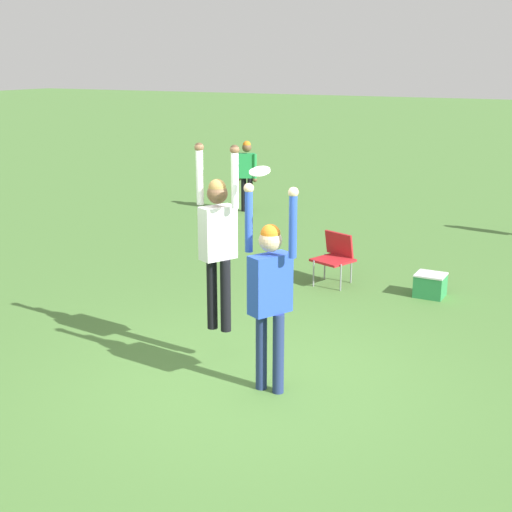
# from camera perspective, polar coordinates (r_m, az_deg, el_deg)

# --- Properties ---
(ground_plane) EXTENTS (120.00, 120.00, 0.00)m
(ground_plane) POSITION_cam_1_polar(r_m,az_deg,el_deg) (7.94, -0.64, -9.86)
(ground_plane) COLOR #4C7A38
(person_jumping) EXTENTS (0.55, 0.45, 2.14)m
(person_jumping) POSITION_cam_1_polar(r_m,az_deg,el_deg) (7.94, -3.07, 1.77)
(person_jumping) COLOR black
(person_jumping) RESTS_ON ground_plane
(person_defending) EXTENTS (0.60, 0.49, 2.21)m
(person_defending) POSITION_cam_1_polar(r_m,az_deg,el_deg) (7.27, 1.14, -2.31)
(person_defending) COLOR navy
(person_defending) RESTS_ON ground_plane
(frisbee) EXTENTS (0.22, 0.21, 0.08)m
(frisbee) POSITION_cam_1_polar(r_m,az_deg,el_deg) (7.38, 0.30, 6.80)
(frisbee) COLOR white
(camping_chair_1) EXTENTS (0.67, 0.72, 0.79)m
(camping_chair_1) POSITION_cam_1_polar(r_m,az_deg,el_deg) (11.15, 6.36, 0.13)
(camping_chair_1) COLOR gray
(camping_chair_1) RESTS_ON ground_plane
(person_spectator_far) EXTENTS (0.52, 0.35, 1.62)m
(person_spectator_far) POSITION_cam_1_polar(r_m,az_deg,el_deg) (16.32, -0.74, 6.88)
(person_spectator_far) COLOR black
(person_spectator_far) RESTS_ON ground_plane
(cooler_box) EXTENTS (0.43, 0.39, 0.35)m
(cooler_box) POSITION_cam_1_polar(r_m,az_deg,el_deg) (10.85, 13.76, -2.27)
(cooler_box) COLOR #2D8C4C
(cooler_box) RESTS_ON ground_plane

